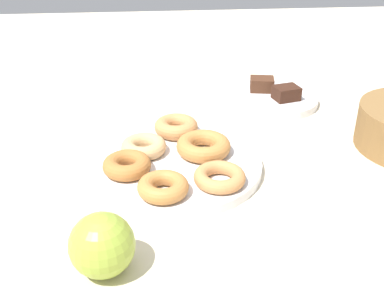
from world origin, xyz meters
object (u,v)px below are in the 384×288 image
(brownie_near, at_px, (262,84))
(brownie_far, at_px, (286,93))
(donut_2, at_px, (127,165))
(cake_plate, at_px, (271,99))
(donut_1, at_px, (176,127))
(donut_5, at_px, (144,147))
(apple, at_px, (102,245))
(donut_3, at_px, (163,187))
(donut_plate, at_px, (175,165))
(donut_4, at_px, (220,177))
(donut_0, at_px, (203,146))

(brownie_near, bearing_deg, brownie_far, 36.03)
(donut_2, distance_m, cake_plate, 0.43)
(donut_1, xyz_separation_m, brownie_far, (-0.14, 0.25, 0.00))
(donut_5, height_order, apple, apple)
(donut_2, distance_m, donut_3, 0.09)
(donut_plate, bearing_deg, donut_4, 40.63)
(donut_3, distance_m, brownie_near, 0.47)
(donut_plate, height_order, brownie_far, brownie_far)
(donut_0, relative_size, cake_plate, 0.46)
(donut_1, distance_m, cake_plate, 0.28)
(brownie_far, bearing_deg, brownie_near, -143.97)
(donut_1, relative_size, donut_5, 1.04)
(brownie_far, bearing_deg, donut_4, -30.91)
(donut_0, height_order, donut_1, same)
(donut_0, distance_m, brownie_near, 0.33)
(brownie_near, bearing_deg, cake_plate, 26.57)
(donut_5, distance_m, cake_plate, 0.37)
(donut_plate, distance_m, apple, 0.26)
(cake_plate, bearing_deg, donut_4, -25.61)
(donut_4, height_order, brownie_far, brownie_far)
(donut_1, distance_m, brownie_near, 0.29)
(donut_4, bearing_deg, donut_3, -75.95)
(donut_2, xyz_separation_m, apple, (0.21, -0.02, 0.01))
(apple, bearing_deg, donut_2, 173.62)
(donut_4, relative_size, brownie_near, 1.56)
(donut_2, distance_m, apple, 0.21)
(brownie_near, xyz_separation_m, brownie_far, (0.06, 0.04, 0.00))
(donut_0, bearing_deg, donut_4, 8.47)
(donut_4, bearing_deg, brownie_near, 158.26)
(donut_plate, relative_size, donut_5, 3.78)
(donut_5, bearing_deg, donut_4, 47.60)
(donut_1, relative_size, brownie_near, 1.56)
(donut_4, xyz_separation_m, brownie_near, (-0.38, 0.15, 0.00))
(donut_4, relative_size, donut_5, 1.04)
(donut_2, relative_size, apple, 0.96)
(donut_0, relative_size, donut_4, 1.16)
(donut_5, bearing_deg, donut_3, 12.56)
(donut_2, height_order, brownie_far, brownie_far)
(brownie_far, bearing_deg, donut_5, -55.48)
(donut_2, distance_m, donut_5, 0.07)
(cake_plate, distance_m, apple, 0.61)
(donut_1, distance_m, donut_5, 0.09)
(cake_plate, bearing_deg, brownie_far, 45.00)
(donut_plate, height_order, cake_plate, same)
(donut_plate, xyz_separation_m, brownie_far, (-0.24, 0.26, 0.02))
(brownie_far, bearing_deg, donut_1, -60.15)
(brownie_near, bearing_deg, donut_4, -21.74)
(donut_3, xyz_separation_m, brownie_near, (-0.40, 0.24, 0.00))
(brownie_near, bearing_deg, apple, -30.57)
(donut_0, relative_size, donut_1, 1.15)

